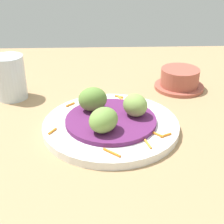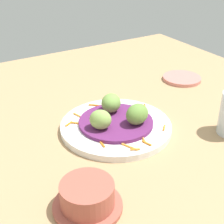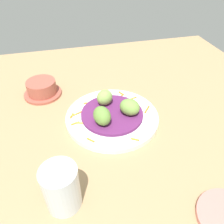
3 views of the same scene
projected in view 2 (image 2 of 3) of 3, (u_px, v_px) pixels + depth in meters
table_surface at (123, 125)px, 80.94cm from camera, size 110.00×110.00×2.00cm
main_plate at (116, 126)px, 76.84cm from camera, size 25.41×25.41×1.48cm
cabbage_bed at (116, 122)px, 76.28cm from camera, size 16.95×16.95×0.83cm
carrot_garnish at (115, 128)px, 74.49cm from camera, size 22.79×21.62×0.40cm
guac_scoop_left at (111, 103)px, 79.01cm from camera, size 7.10×7.06×4.35cm
guac_scoop_center at (100, 120)px, 72.20cm from camera, size 6.36×6.34×4.32cm
guac_scoop_right at (136, 114)px, 73.80cm from camera, size 5.27×6.27×4.72cm
side_plate_small at (182, 78)px, 101.89cm from camera, size 11.52×11.52×1.00cm
terracotta_bowl at (87, 197)px, 54.56cm from camera, size 11.65×11.65×4.91cm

